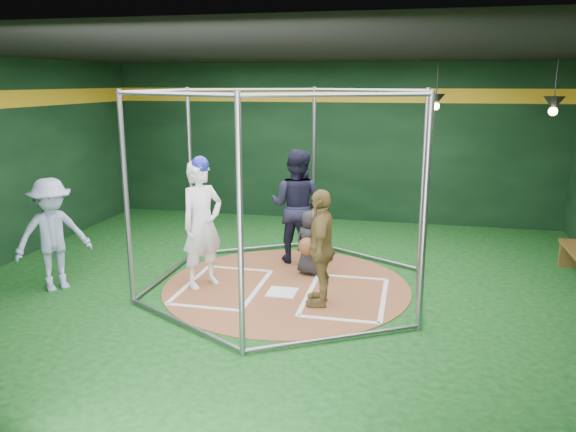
# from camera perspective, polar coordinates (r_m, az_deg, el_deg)

# --- Properties ---
(room_shell) EXTENTS (10.10, 9.10, 3.53)m
(room_shell) POSITION_cam_1_polar(r_m,az_deg,el_deg) (8.32, -0.14, 4.24)
(room_shell) COLOR #0C380F
(room_shell) RESTS_ON ground
(clay_disc) EXTENTS (3.80, 3.80, 0.01)m
(clay_disc) POSITION_cam_1_polar(r_m,az_deg,el_deg) (8.76, -0.14, -7.12)
(clay_disc) COLOR brown
(clay_disc) RESTS_ON ground
(home_plate) EXTENTS (0.43, 0.43, 0.01)m
(home_plate) POSITION_cam_1_polar(r_m,az_deg,el_deg) (8.48, -0.60, -7.74)
(home_plate) COLOR white
(home_plate) RESTS_ON clay_disc
(batter_box_left) EXTENTS (1.17, 1.77, 0.01)m
(batter_box_left) POSITION_cam_1_polar(r_m,az_deg,el_deg) (8.78, -6.61, -7.09)
(batter_box_left) COLOR white
(batter_box_left) RESTS_ON clay_disc
(batter_box_right) EXTENTS (1.17, 1.77, 0.01)m
(batter_box_right) POSITION_cam_1_polar(r_m,az_deg,el_deg) (8.38, 5.88, -8.11)
(batter_box_right) COLOR white
(batter_box_right) RESTS_ON clay_disc
(batting_cage) EXTENTS (4.05, 4.67, 3.00)m
(batting_cage) POSITION_cam_1_polar(r_m,az_deg,el_deg) (8.35, -0.15, 2.51)
(batting_cage) COLOR gray
(batting_cage) RESTS_ON ground
(pendant_lamp_near) EXTENTS (0.34, 0.34, 0.90)m
(pendant_lamp_near) POSITION_cam_1_polar(r_m,az_deg,el_deg) (11.61, 14.83, 11.33)
(pendant_lamp_near) COLOR black
(pendant_lamp_near) RESTS_ON room_shell
(pendant_lamp_far) EXTENTS (0.34, 0.34, 0.90)m
(pendant_lamp_far) POSITION_cam_1_polar(r_m,az_deg,el_deg) (10.24, 25.38, 10.26)
(pendant_lamp_far) COLOR black
(pendant_lamp_far) RESTS_ON room_shell
(batter_figure) EXTENTS (0.78, 0.85, 2.01)m
(batter_figure) POSITION_cam_1_polar(r_m,az_deg,el_deg) (8.59, -8.71, -0.69)
(batter_figure) COLOR white
(batter_figure) RESTS_ON clay_disc
(visitor_leopard) EXTENTS (0.48, 1.00, 1.66)m
(visitor_leopard) POSITION_cam_1_polar(r_m,az_deg,el_deg) (7.84, 3.39, -3.22)
(visitor_leopard) COLOR #9D8543
(visitor_leopard) RESTS_ON clay_disc
(catcher_figure) EXTENTS (0.60, 0.63, 1.07)m
(catcher_figure) POSITION_cam_1_polar(r_m,az_deg,el_deg) (9.11, 2.20, -2.74)
(catcher_figure) COLOR black
(catcher_figure) RESTS_ON clay_disc
(umpire) EXTENTS (1.07, 0.90, 1.97)m
(umpire) POSITION_cam_1_polar(r_m,az_deg,el_deg) (9.68, 0.86, 1.01)
(umpire) COLOR black
(umpire) RESTS_ON clay_disc
(bystander_blue) EXTENTS (1.21, 1.26, 1.72)m
(bystander_blue) POSITION_cam_1_polar(r_m,az_deg,el_deg) (9.11, -22.80, -1.77)
(bystander_blue) COLOR #8C9AB9
(bystander_blue) RESTS_ON ground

